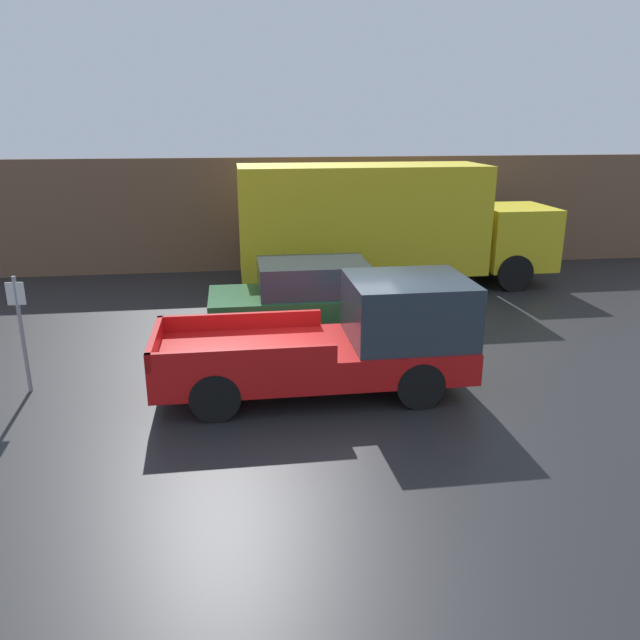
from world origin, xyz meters
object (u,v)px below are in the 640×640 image
at_px(delivery_truck, 384,223).
at_px(car, 309,298).
at_px(parking_sign, 21,328).
at_px(pickup_truck, 347,339).

bearing_deg(delivery_truck, car, -123.91).
height_order(car, parking_sign, parking_sign).
xyz_separation_m(car, parking_sign, (-5.34, -2.42, 0.36)).
height_order(pickup_truck, parking_sign, parking_sign).
bearing_deg(car, delivery_truck, 56.09).
relative_size(pickup_truck, delivery_truck, 0.61).
relative_size(car, delivery_truck, 0.48).
xyz_separation_m(pickup_truck, delivery_truck, (2.35, 7.07, 0.91)).
bearing_deg(parking_sign, pickup_truck, -7.25).
bearing_deg(parking_sign, delivery_truck, 38.52).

